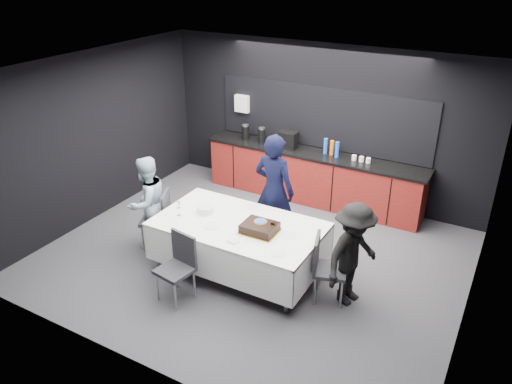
# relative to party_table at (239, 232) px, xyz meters

# --- Properties ---
(ground) EXTENTS (6.00, 6.00, 0.00)m
(ground) POSITION_rel_party_table_xyz_m (0.00, 0.40, -0.64)
(ground) COLOR #404045
(ground) RESTS_ON ground
(room_shell) EXTENTS (6.04, 5.04, 2.82)m
(room_shell) POSITION_rel_party_table_xyz_m (0.00, 0.40, 1.22)
(room_shell) COLOR white
(room_shell) RESTS_ON ground
(kitchenette) EXTENTS (4.10, 0.64, 2.05)m
(kitchenette) POSITION_rel_party_table_xyz_m (-0.02, 2.62, -0.10)
(kitchenette) COLOR maroon
(kitchenette) RESTS_ON ground
(party_table) EXTENTS (2.32, 1.32, 0.78)m
(party_table) POSITION_rel_party_table_xyz_m (0.00, 0.00, 0.00)
(party_table) COLOR #99999E
(party_table) RESTS_ON ground
(cake_assembly) EXTENTS (0.50, 0.41, 0.16)m
(cake_assembly) POSITION_rel_party_table_xyz_m (0.37, -0.05, 0.20)
(cake_assembly) COLOR gold
(cake_assembly) RESTS_ON party_table
(plate_stack) EXTENTS (0.24, 0.24, 0.10)m
(plate_stack) POSITION_rel_party_table_xyz_m (-0.57, 0.04, 0.19)
(plate_stack) COLOR white
(plate_stack) RESTS_ON party_table
(loose_plate_near) EXTENTS (0.21, 0.21, 0.01)m
(loose_plate_near) POSITION_rel_party_table_xyz_m (-0.28, -0.25, 0.14)
(loose_plate_near) COLOR white
(loose_plate_near) RESTS_ON party_table
(loose_plate_right_a) EXTENTS (0.22, 0.22, 0.01)m
(loose_plate_right_a) POSITION_rel_party_table_xyz_m (0.75, 0.06, 0.14)
(loose_plate_right_a) COLOR white
(loose_plate_right_a) RESTS_ON party_table
(loose_plate_right_b) EXTENTS (0.19, 0.19, 0.01)m
(loose_plate_right_b) POSITION_rel_party_table_xyz_m (0.82, -0.41, 0.14)
(loose_plate_right_b) COLOR white
(loose_plate_right_b) RESTS_ON party_table
(loose_plate_far) EXTENTS (0.19, 0.19, 0.01)m
(loose_plate_far) POSITION_rel_party_table_xyz_m (-0.06, 0.50, 0.14)
(loose_plate_far) COLOR white
(loose_plate_far) RESTS_ON party_table
(fork_pile) EXTENTS (0.17, 0.13, 0.02)m
(fork_pile) POSITION_rel_party_table_xyz_m (0.18, -0.45, 0.15)
(fork_pile) COLOR white
(fork_pile) RESTS_ON party_table
(champagne_flute) EXTENTS (0.06, 0.06, 0.22)m
(champagne_flute) POSITION_rel_party_table_xyz_m (-0.86, -0.22, 0.30)
(champagne_flute) COLOR white
(champagne_flute) RESTS_ON party_table
(chair_left) EXTENTS (0.56, 0.56, 0.92)m
(chair_left) POSITION_rel_party_table_xyz_m (-1.40, -0.01, -0.11)
(chair_left) COLOR #29292D
(chair_left) RESTS_ON ground
(chair_right) EXTENTS (0.52, 0.52, 0.92)m
(chair_right) POSITION_rel_party_table_xyz_m (1.29, -0.00, -0.11)
(chair_right) COLOR #29292D
(chair_right) RESTS_ON ground
(chair_near) EXTENTS (0.48, 0.48, 0.92)m
(chair_near) POSITION_rel_party_table_xyz_m (-0.37, -0.89, -0.11)
(chair_near) COLOR #29292D
(chair_near) RESTS_ON ground
(person_center) EXTENTS (0.68, 0.47, 1.80)m
(person_center) POSITION_rel_party_table_xyz_m (0.07, 0.94, 0.26)
(person_center) COLOR black
(person_center) RESTS_ON ground
(person_left) EXTENTS (0.64, 0.77, 1.46)m
(person_left) POSITION_rel_party_table_xyz_m (-1.59, -0.05, 0.09)
(person_left) COLOR #AEC8DA
(person_left) RESTS_ON ground
(person_right) EXTENTS (0.78, 1.04, 1.43)m
(person_right) POSITION_rel_party_table_xyz_m (1.62, 0.12, 0.07)
(person_right) COLOR black
(person_right) RESTS_ON ground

